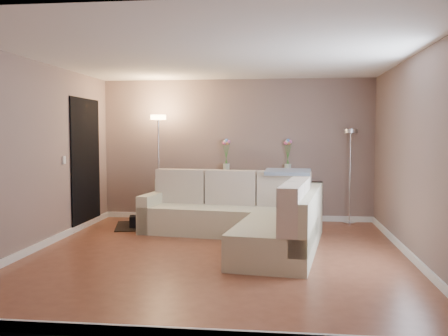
# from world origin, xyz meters

# --- Properties ---
(floor) EXTENTS (5.00, 5.50, 0.01)m
(floor) POSITION_xyz_m (0.00, 0.00, -0.01)
(floor) COLOR brown
(floor) RESTS_ON ground
(ceiling) EXTENTS (5.00, 5.50, 0.01)m
(ceiling) POSITION_xyz_m (0.00, 0.00, 2.60)
(ceiling) COLOR white
(ceiling) RESTS_ON ground
(wall_back) EXTENTS (5.00, 0.02, 2.60)m
(wall_back) POSITION_xyz_m (0.00, 2.76, 1.30)
(wall_back) COLOR gray
(wall_back) RESTS_ON ground
(wall_front) EXTENTS (5.00, 0.02, 2.60)m
(wall_front) POSITION_xyz_m (0.00, -2.76, 1.30)
(wall_front) COLOR gray
(wall_front) RESTS_ON ground
(wall_left) EXTENTS (0.02, 5.50, 2.60)m
(wall_left) POSITION_xyz_m (-2.51, 0.00, 1.30)
(wall_left) COLOR gray
(wall_left) RESTS_ON ground
(wall_right) EXTENTS (0.02, 5.50, 2.60)m
(wall_right) POSITION_xyz_m (2.51, 0.00, 1.30)
(wall_right) COLOR gray
(wall_right) RESTS_ON ground
(baseboard_back) EXTENTS (5.00, 0.03, 0.10)m
(baseboard_back) POSITION_xyz_m (0.00, 2.73, 0.05)
(baseboard_back) COLOR white
(baseboard_back) RESTS_ON ground
(baseboard_front) EXTENTS (5.00, 0.03, 0.10)m
(baseboard_front) POSITION_xyz_m (0.00, -2.73, 0.05)
(baseboard_front) COLOR white
(baseboard_front) RESTS_ON ground
(baseboard_left) EXTENTS (0.03, 5.50, 0.10)m
(baseboard_left) POSITION_xyz_m (-2.48, 0.00, 0.05)
(baseboard_left) COLOR white
(baseboard_left) RESTS_ON ground
(baseboard_right) EXTENTS (0.03, 5.50, 0.10)m
(baseboard_right) POSITION_xyz_m (2.48, 0.00, 0.05)
(baseboard_right) COLOR white
(baseboard_right) RESTS_ON ground
(doorway) EXTENTS (0.02, 1.20, 2.20)m
(doorway) POSITION_xyz_m (-2.48, 1.70, 1.10)
(doorway) COLOR black
(doorway) RESTS_ON ground
(switch_plate) EXTENTS (0.02, 0.08, 0.12)m
(switch_plate) POSITION_xyz_m (-2.48, 0.85, 1.20)
(switch_plate) COLOR white
(switch_plate) RESTS_ON ground
(sectional_sofa) EXTENTS (2.95, 3.08, 1.00)m
(sectional_sofa) POSITION_xyz_m (0.34, 0.96, 0.37)
(sectional_sofa) COLOR beige
(sectional_sofa) RESTS_ON floor
(throw_blanket) EXTENTS (0.75, 0.48, 0.10)m
(throw_blanket) POSITION_xyz_m (0.94, 1.58, 0.99)
(throw_blanket) COLOR gray
(throw_blanket) RESTS_ON sectional_sofa
(console_table) EXTENTS (1.34, 0.40, 0.82)m
(console_table) POSITION_xyz_m (0.31, 2.66, 0.46)
(console_table) COLOR black
(console_table) RESTS_ON floor
(leaning_mirror) EXTENTS (0.94, 0.08, 0.74)m
(leaning_mirror) POSITION_xyz_m (0.38, 2.83, 1.19)
(leaning_mirror) COLOR black
(leaning_mirror) RESTS_ON console_table
(table_decor) EXTENTS (0.56, 0.13, 0.13)m
(table_decor) POSITION_xyz_m (0.38, 2.62, 0.84)
(table_decor) COLOR orange
(table_decor) RESTS_ON console_table
(flower_vase_left) EXTENTS (0.15, 0.13, 0.70)m
(flower_vase_left) POSITION_xyz_m (-0.17, 2.64, 1.11)
(flower_vase_left) COLOR silver
(flower_vase_left) RESTS_ON console_table
(flower_vase_right) EXTENTS (0.15, 0.13, 0.70)m
(flower_vase_right) POSITION_xyz_m (0.95, 2.67, 1.11)
(flower_vase_right) COLOR silver
(flower_vase_right) RESTS_ON console_table
(floor_lamp_lit) EXTENTS (0.33, 0.33, 1.94)m
(floor_lamp_lit) POSITION_xyz_m (-1.36, 2.30, 1.37)
(floor_lamp_lit) COLOR silver
(floor_lamp_lit) RESTS_ON floor
(floor_lamp_unlit) EXTENTS (0.30, 0.30, 1.69)m
(floor_lamp_unlit) POSITION_xyz_m (2.04, 2.55, 1.19)
(floor_lamp_unlit) COLOR silver
(floor_lamp_unlit) RESTS_ON floor
(charcoal_rug) EXTENTS (1.46, 1.23, 0.02)m
(charcoal_rug) POSITION_xyz_m (-1.37, 1.92, 0.01)
(charcoal_rug) COLOR black
(charcoal_rug) RESTS_ON floor
(black_bag) EXTENTS (0.41, 0.33, 0.23)m
(black_bag) POSITION_xyz_m (-1.56, 1.77, 0.09)
(black_bag) COLOR black
(black_bag) RESTS_ON charcoal_rug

